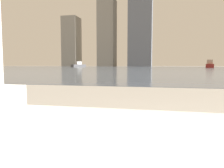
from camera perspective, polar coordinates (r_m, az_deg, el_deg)
name	(u,v)px	position (r m, az deg, el deg)	size (l,w,h in m)	color
harbor_water	(159,68)	(61.87, 12.22, 4.21)	(180.00, 110.00, 0.01)	slate
harbor_boat_1	(210,65)	(63.90, 24.16, 4.58)	(2.90, 5.91, 2.12)	maroon
harbor_boat_4	(78,65)	(77.02, -8.76, 4.90)	(4.32, 5.29, 1.94)	#4C4C51
skyline_tower_0	(72,42)	(128.76, -10.50, 10.74)	(8.44, 9.91, 27.68)	gray
skyline_tower_1	(107,33)	(122.69, -1.30, 13.11)	(9.00, 10.11, 36.21)	gray
skyline_tower_2	(141,3)	(122.74, 7.52, 20.22)	(12.20, 10.62, 66.20)	slate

